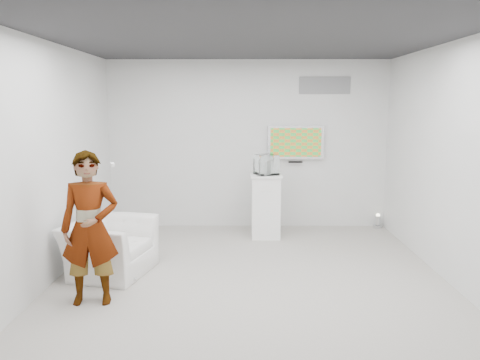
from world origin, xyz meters
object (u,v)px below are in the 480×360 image
(floor_uplight, at_px, (378,221))
(pedestal, at_px, (266,206))
(tv, at_px, (296,142))
(person, at_px, (90,228))
(armchair, at_px, (110,247))

(floor_uplight, bearing_deg, pedestal, -164.43)
(tv, xyz_separation_m, person, (-2.65, -3.32, -0.69))
(tv, relative_size, floor_uplight, 3.95)
(armchair, relative_size, pedestal, 1.02)
(tv, xyz_separation_m, pedestal, (-0.56, -0.67, -1.02))
(person, bearing_deg, tv, 44.89)
(person, distance_m, armchair, 1.07)
(person, xyz_separation_m, pedestal, (2.09, 2.65, -0.33))
(floor_uplight, bearing_deg, armchair, -151.43)
(tv, height_order, person, tv)
(armchair, distance_m, pedestal, 2.76)
(person, xyz_separation_m, floor_uplight, (4.16, 3.23, -0.74))
(armchair, relative_size, floor_uplight, 4.31)
(floor_uplight, bearing_deg, person, -142.14)
(tv, relative_size, armchair, 0.92)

